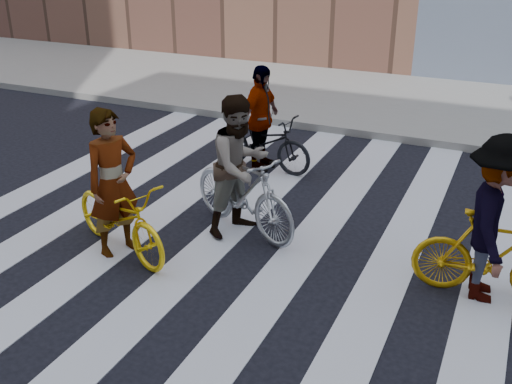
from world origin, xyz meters
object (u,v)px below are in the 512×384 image
Objects in this scene: rider_mid at (240,166)px; rider_right at (495,220)px; bike_silver_mid at (243,192)px; rider_rear at (260,118)px; bike_yellow_left at (120,217)px; rider_left at (113,183)px; bike_dark_rear at (263,142)px; bike_yellow_right at (494,256)px.

rider_mid is 3.11m from rider_right.
rider_rear is (-0.74, 2.18, 0.30)m from bike_silver_mid.
bike_yellow_left is 0.44m from rider_left.
bike_yellow_left is 1.00× the size of rider_right.
bike_dark_rear is 4.50m from rider_right.
rider_right is at bearing -72.03° from bike_silver_mid.
rider_rear is at bearing 40.84° from rider_mid.
rider_mid is (1.09, 1.12, 0.44)m from bike_yellow_left.
rider_right reaches higher than bike_dark_rear.
bike_yellow_left is at bearing 95.18° from rider_right.
bike_yellow_right is at bearing -71.86° from rider_mid.
bike_dark_rear is at bearing 40.84° from bike_silver_mid.
bike_dark_rear is at bearing 14.15° from bike_yellow_left.
rider_right is at bearing -115.77° from bike_dark_rear.
bike_silver_mid is at bearing -154.85° from bike_dark_rear.
rider_mid is 2.28m from rider_rear.
rider_right is 4.51m from rider_rear.
rider_rear is (0.40, 3.30, 0.38)m from bike_yellow_left.
bike_yellow_right is 3.19m from rider_mid.
bike_silver_mid is at bearing 78.50° from rider_right.
rider_rear is at bearing 97.66° from bike_dark_rear.
bike_yellow_right is 4.57m from rider_rear.
rider_mid is 1.00× the size of rider_right.
bike_yellow_left is 1.04× the size of bike_dark_rear.
rider_mid is 1.07× the size of rider_rear.
bike_yellow_right is 0.92× the size of rider_left.
bike_yellow_left is 3.33m from bike_dark_rear.
bike_yellow_right is 0.95× the size of bike_dark_rear.
bike_yellow_right is (4.23, 0.84, 0.02)m from bike_yellow_left.
bike_dark_rear is 0.96× the size of rider_mid.
rider_left is at bearing 95.05° from rider_right.
rider_left is 1.00× the size of rider_right.
rider_rear reaches higher than bike_dark_rear.
bike_yellow_left is 1.07× the size of rider_rear.
rider_right is 1.07× the size of rider_rear.
rider_rear is at bearing 50.80° from rider_right.
rider_left is (-4.28, -0.84, 0.41)m from bike_yellow_right.
rider_right reaches higher than rider_rear.
rider_rear is at bearing 15.00° from bike_yellow_left.
rider_left reaches higher than rider_rear.
rider_mid reaches higher than bike_yellow_left.
bike_dark_rear is (-0.69, 2.18, -0.10)m from bike_silver_mid.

